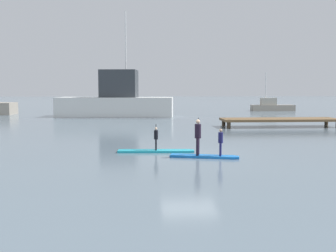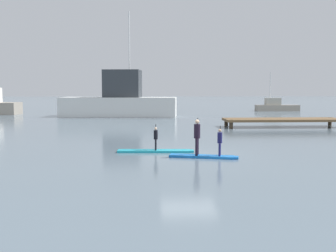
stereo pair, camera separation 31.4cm
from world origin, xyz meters
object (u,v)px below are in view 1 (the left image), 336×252
paddler_adult (198,135)px  motor_boat_small_navy (272,106)px  paddleboard_near (156,151)px  paddler_child_front (221,141)px  fishing_boat_white_large (116,101)px  paddler_child_solo (156,137)px  paddleboard_far (204,156)px

paddler_adult → motor_boat_small_navy: bearing=66.9°
motor_boat_small_navy → paddler_adult: bearing=-113.1°
paddleboard_near → paddler_child_front: (2.72, -1.77, 0.71)m
fishing_boat_white_large → motor_boat_small_navy: (19.51, 9.07, -1.03)m
paddleboard_near → fishing_boat_white_large: fishing_boat_white_large is taller
fishing_boat_white_large → motor_boat_small_navy: size_ratio=2.20×
paddler_child_front → paddleboard_near: bearing=146.9°
fishing_boat_white_large → motor_boat_small_navy: bearing=24.9°
paddler_adult → paddleboard_near: bearing=139.2°
fishing_boat_white_large → paddler_child_solo: bearing=-82.3°
paddleboard_near → motor_boat_small_navy: size_ratio=0.65×
paddleboard_near → paddler_child_solo: bearing=47.5°
paddleboard_near → paddler_child_solo: paddler_child_solo is taller
paddler_adult → fishing_boat_white_large: fishing_boat_white_large is taller
paddleboard_far → paddler_child_front: bearing=-13.9°
paddler_child_solo → fishing_boat_white_large: (-3.19, 23.54, 0.91)m
fishing_boat_white_large → motor_boat_small_navy: 21.54m
paddler_child_front → motor_boat_small_navy: size_ratio=0.23×
paddleboard_far → fishing_boat_white_large: bearing=101.7°
paddler_child_front → fishing_boat_white_large: fishing_boat_white_large is taller
paddler_adult → paddler_child_solo: bearing=138.8°
paddleboard_near → paddleboard_far: 2.60m
motor_boat_small_navy → paddler_child_front: bearing=-111.6°
fishing_boat_white_large → motor_boat_small_navy: fishing_boat_white_large is taller
paddler_child_solo → fishing_boat_white_large: bearing=97.7°
paddleboard_near → paddleboard_far: (2.04, -1.61, -0.00)m
paddleboard_far → fishing_boat_white_large: 25.74m
paddleboard_far → paddler_adult: 0.98m
paddler_child_solo → paddleboard_far: bearing=-38.5°
fishing_boat_white_large → paddleboard_near: bearing=-82.3°
paddleboard_far → motor_boat_small_navy: bearing=67.3°
paddler_child_solo → paddler_child_front: size_ratio=0.94×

